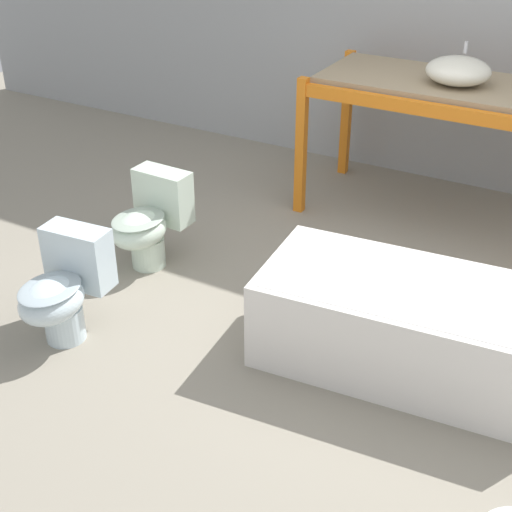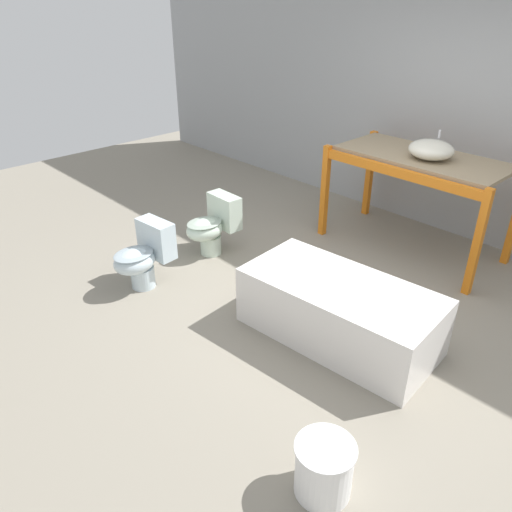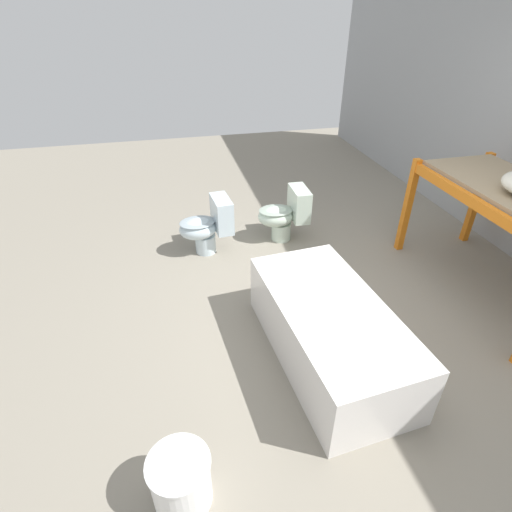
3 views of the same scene
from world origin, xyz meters
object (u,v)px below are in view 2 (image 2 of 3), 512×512
object	(u,v)px
toilet_far	(144,255)
toilet_near	(213,225)
sink_basin	(431,150)
bathtub_main	(339,307)
bucket_white	(324,468)

from	to	relation	value
toilet_far	toilet_near	bearing A→B (deg)	89.56
sink_basin	bathtub_main	bearing A→B (deg)	-78.90
toilet_near	toilet_far	distance (m)	0.90
sink_basin	bathtub_main	distance (m)	2.01
bathtub_main	toilet_near	world-z (taller)	toilet_near
toilet_near	toilet_far	xyz separation A→B (m)	(0.07, -0.90, 0.00)
toilet_far	bucket_white	world-z (taller)	toilet_far
toilet_far	sink_basin	bearing A→B (deg)	54.91
toilet_near	bucket_white	distance (m)	3.05
toilet_near	bucket_white	size ratio (longest dim) A/B	1.76
sink_basin	toilet_far	xyz separation A→B (m)	(-1.44, -2.49, -0.82)
toilet_near	bucket_white	bearing A→B (deg)	-25.67
sink_basin	toilet_far	bearing A→B (deg)	-120.00
toilet_far	bucket_white	bearing A→B (deg)	-15.90
sink_basin	bathtub_main	xyz separation A→B (m)	(0.35, -1.79, -0.85)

